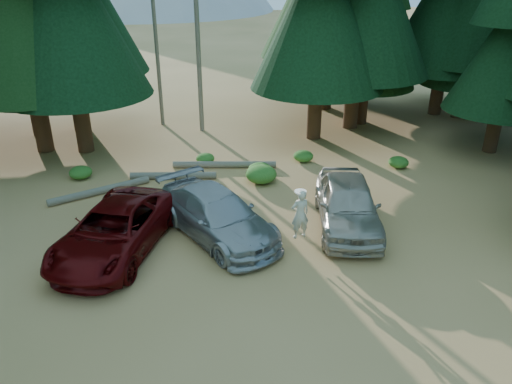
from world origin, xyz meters
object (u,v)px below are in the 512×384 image
Objects in this scene: silver_minivan_center at (217,215)px; log_right at (225,164)px; red_pickup at (115,230)px; silver_minivan_right at (348,204)px; frisbee_player at (300,214)px; log_left at (100,191)px; log_mid at (173,176)px.

silver_minivan_center reaches higher than log_right.
silver_minivan_center is (3.24, 0.27, 0.00)m from red_pickup.
frisbee_player is at bearing -136.18° from silver_minivan_right.
silver_minivan_right reaches higher than red_pickup.
frisbee_player is (5.60, -1.14, 0.51)m from red_pickup.
log_right reaches higher than log_left.
log_mid is at bearing 150.76° from silver_minivan_right.
frisbee_player is 7.43m from log_mid.
silver_minivan_center is 5.82m from log_left.
silver_minivan_right reaches higher than log_mid.
silver_minivan_right is at bearing -27.95° from silver_minivan_center.
silver_minivan_center is at bearing -39.61° from frisbee_player.
silver_minivan_center is 5.96m from log_right.
silver_minivan_right is (4.40, -0.27, 0.08)m from silver_minivan_center.
red_pickup is 1.20× the size of log_right.
silver_minivan_center is 5.21m from log_mid.
log_right is (-1.20, 7.23, -1.12)m from frisbee_player.
silver_minivan_center is at bearing -67.64° from log_left.
red_pickup is 5.76m from log_mid.
log_right is at bearing 78.29° from red_pickup.
log_left is at bearing 166.85° from silver_minivan_right.
frisbee_player is (2.36, -1.42, 0.51)m from silver_minivan_center.
frisbee_player is at bearing -62.79° from log_left.
log_right is at bearing 132.74° from silver_minivan_right.
log_left is at bearing -150.21° from log_right.
log_left is (-8.42, 4.44, -0.69)m from silver_minivan_right.
log_left is (-6.37, 5.59, -1.12)m from frisbee_player.
silver_minivan_center is at bearing -89.10° from log_right.
log_mid is (-1.12, 5.05, -0.61)m from silver_minivan_center.
frisbee_player reaches higher than silver_minivan_right.
silver_minivan_right is at bearing -32.73° from log_mid.
frisbee_player reaches higher than log_left.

